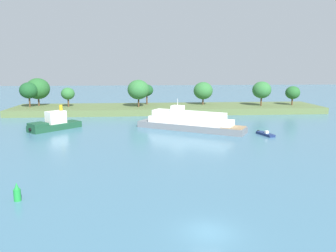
{
  "coord_description": "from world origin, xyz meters",
  "views": [
    {
      "loc": [
        -5.22,
        -24.57,
        13.39
      ],
      "look_at": [
        -0.1,
        41.5,
        1.2
      ],
      "focal_mm": 35.44,
      "sensor_mm": 36.0,
      "label": 1
    }
  ],
  "objects_px": {
    "fishing_skiff": "(265,134)",
    "channel_buoy_green": "(17,193)",
    "white_riverboat": "(190,122)",
    "tugboat": "(54,123)"
  },
  "relations": [
    {
      "from": "fishing_skiff",
      "to": "channel_buoy_green",
      "type": "distance_m",
      "value": 46.36
    },
    {
      "from": "fishing_skiff",
      "to": "tugboat",
      "type": "bearing_deg",
      "value": 167.81
    },
    {
      "from": "tugboat",
      "to": "fishing_skiff",
      "type": "xyz_separation_m",
      "value": [
        42.33,
        -9.15,
        -1.04
      ]
    },
    {
      "from": "tugboat",
      "to": "fishing_skiff",
      "type": "height_order",
      "value": "tugboat"
    },
    {
      "from": "fishing_skiff",
      "to": "white_riverboat",
      "type": "distance_m",
      "value": 15.38
    },
    {
      "from": "fishing_skiff",
      "to": "channel_buoy_green",
      "type": "xyz_separation_m",
      "value": [
        -36.33,
        -28.8,
        0.56
      ]
    },
    {
      "from": "fishing_skiff",
      "to": "white_riverboat",
      "type": "bearing_deg",
      "value": 154.99
    },
    {
      "from": "white_riverboat",
      "to": "tugboat",
      "type": "bearing_deg",
      "value": 174.64
    },
    {
      "from": "fishing_skiff",
      "to": "channel_buoy_green",
      "type": "height_order",
      "value": "channel_buoy_green"
    },
    {
      "from": "tugboat",
      "to": "channel_buoy_green",
      "type": "bearing_deg",
      "value": -81.0
    }
  ]
}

